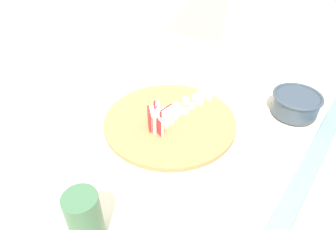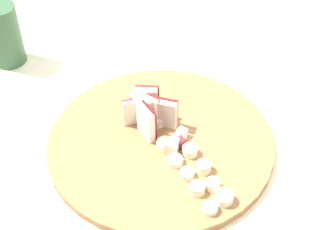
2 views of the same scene
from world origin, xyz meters
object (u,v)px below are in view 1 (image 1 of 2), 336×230
object	(u,v)px
banana_slice_rows	(189,103)
cutting_board	(170,121)
apple_dice_pile	(171,113)
small_jar	(85,219)
apple_wedge_fan	(157,118)
ceramic_bowl	(296,103)

from	to	relation	value
banana_slice_rows	cutting_board	bearing A→B (deg)	175.94
cutting_board	apple_dice_pile	world-z (taller)	apple_dice_pile
cutting_board	apple_dice_pile	distance (m)	0.02
small_jar	banana_slice_rows	bearing A→B (deg)	9.12
cutting_board	apple_wedge_fan	bearing A→B (deg)	168.41
apple_wedge_fan	apple_dice_pile	xyz separation A→B (m)	(0.06, -0.00, -0.02)
cutting_board	small_jar	distance (m)	0.40
cutting_board	small_jar	world-z (taller)	small_jar
cutting_board	banana_slice_rows	size ratio (longest dim) A/B	2.23
ceramic_bowl	small_jar	bearing A→B (deg)	163.47
apple_wedge_fan	ceramic_bowl	distance (m)	0.42
cutting_board	ceramic_bowl	size ratio (longest dim) A/B	2.65
cutting_board	banana_slice_rows	bearing A→B (deg)	-4.06
apple_dice_pile	small_jar	world-z (taller)	small_jar
apple_dice_pile	banana_slice_rows	bearing A→B (deg)	-11.10
cutting_board	apple_dice_pile	bearing A→B (deg)	25.91
banana_slice_rows	apple_dice_pile	bearing A→B (deg)	168.90
apple_wedge_fan	ceramic_bowl	world-z (taller)	apple_wedge_fan
apple_wedge_fan	cutting_board	bearing A→B (deg)	-11.59
apple_wedge_fan	apple_dice_pile	distance (m)	0.07
apple_wedge_fan	apple_dice_pile	bearing A→B (deg)	-1.41
cutting_board	apple_wedge_fan	world-z (taller)	apple_wedge_fan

